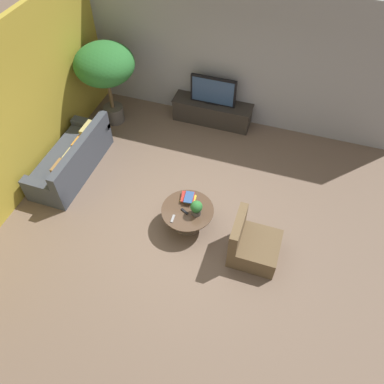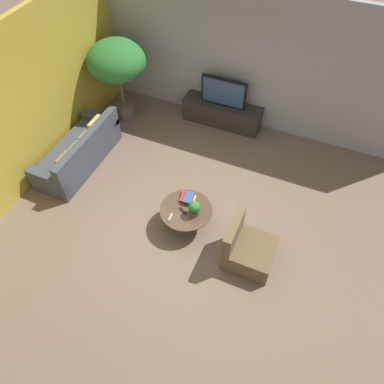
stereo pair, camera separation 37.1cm
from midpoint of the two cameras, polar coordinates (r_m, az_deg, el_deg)
ground_plane at (r=6.97m, az=0.44°, el=-4.52°), size 24.00×24.00×0.00m
back_wall_stone at (r=8.30m, az=9.85°, el=19.03°), size 7.40×0.12×3.00m
side_wall_left at (r=7.49m, az=-22.98°, el=11.89°), size 0.12×7.40×3.00m
media_console at (r=8.80m, az=5.83°, el=11.81°), size 1.82×0.50×0.53m
television at (r=8.47m, az=6.14°, el=14.84°), size 1.02×0.13×0.65m
coffee_table at (r=6.69m, az=0.68°, el=-3.41°), size 0.93×0.93×0.44m
couch_by_wall at (r=8.04m, az=-15.52°, el=5.75°), size 0.84×2.06×0.84m
armchair_wicker at (r=6.41m, az=10.10°, el=-8.68°), size 0.80×0.76×0.86m
potted_palm_tall at (r=8.44m, az=-10.03°, el=18.73°), size 1.27×1.27×1.87m
potted_plant_tabletop at (r=6.40m, az=2.02°, el=-2.52°), size 0.21×0.21×0.30m
book_stack at (r=6.70m, az=0.95°, el=-0.89°), size 0.29×0.31×0.09m
remote_black at (r=6.55m, az=0.22°, el=-2.94°), size 0.16×0.11×0.02m
remote_silver at (r=6.47m, az=-1.68°, el=-3.91°), size 0.05×0.16×0.02m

